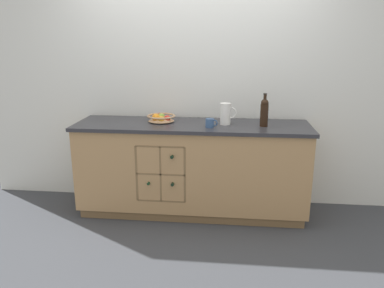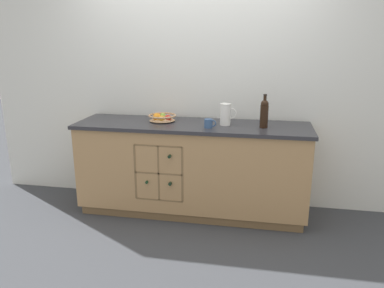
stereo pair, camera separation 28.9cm
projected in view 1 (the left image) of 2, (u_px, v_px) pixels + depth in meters
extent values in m
plane|color=#383A3F|center=(192.00, 211.00, 3.89)|extent=(14.00, 14.00, 0.00)
cube|color=silver|center=(196.00, 84.00, 3.89)|extent=(4.65, 0.06, 2.55)
cube|color=brown|center=(192.00, 207.00, 3.88)|extent=(2.19, 0.53, 0.09)
cube|color=tan|center=(192.00, 166.00, 3.76)|extent=(2.25, 0.59, 0.80)
cube|color=#2D2D33|center=(192.00, 126.00, 3.64)|extent=(2.29, 0.63, 0.03)
cube|color=brown|center=(162.00, 171.00, 3.59)|extent=(0.46, 0.01, 0.54)
cube|color=brown|center=(138.00, 172.00, 3.57)|extent=(0.02, 0.10, 0.54)
cube|color=brown|center=(185.00, 174.00, 3.52)|extent=(0.02, 0.10, 0.54)
cube|color=brown|center=(162.00, 199.00, 3.62)|extent=(0.46, 0.10, 0.02)
cube|color=brown|center=(161.00, 173.00, 3.54)|extent=(0.46, 0.10, 0.02)
cube|color=brown|center=(161.00, 145.00, 3.47)|extent=(0.46, 0.10, 0.02)
cube|color=brown|center=(161.00, 173.00, 3.54)|extent=(0.02, 0.10, 0.54)
cylinder|color=#19381E|center=(153.00, 177.00, 3.70)|extent=(0.07, 0.22, 0.07)
cylinder|color=#19381E|center=(149.00, 182.00, 3.55)|extent=(0.03, 0.09, 0.03)
cylinder|color=black|center=(175.00, 177.00, 3.67)|extent=(0.08, 0.22, 0.08)
cylinder|color=black|center=(173.00, 183.00, 3.52)|extent=(0.03, 0.09, 0.03)
cylinder|color=black|center=(175.00, 152.00, 3.56)|extent=(0.08, 0.18, 0.08)
cylinder|color=black|center=(172.00, 156.00, 3.44)|extent=(0.03, 0.08, 0.03)
cylinder|color=tan|center=(161.00, 121.00, 3.73)|extent=(0.13, 0.13, 0.01)
cone|color=tan|center=(161.00, 118.00, 3.72)|extent=(0.26, 0.26, 0.06)
torus|color=tan|center=(161.00, 116.00, 3.72)|extent=(0.28, 0.28, 0.02)
sphere|color=red|center=(167.00, 118.00, 3.69)|extent=(0.07, 0.07, 0.07)
sphere|color=#7FA838|center=(161.00, 117.00, 3.73)|extent=(0.08, 0.08, 0.08)
sphere|color=red|center=(160.00, 116.00, 3.79)|extent=(0.06, 0.06, 0.06)
sphere|color=gold|center=(161.00, 119.00, 3.66)|extent=(0.06, 0.06, 0.06)
sphere|color=orange|center=(156.00, 118.00, 3.68)|extent=(0.08, 0.08, 0.08)
cylinder|color=white|center=(225.00, 114.00, 3.59)|extent=(0.10, 0.10, 0.21)
torus|color=white|center=(226.00, 103.00, 3.56)|extent=(0.11, 0.11, 0.01)
torus|color=white|center=(231.00, 113.00, 3.58)|extent=(0.11, 0.01, 0.11)
cylinder|color=#385684|center=(210.00, 123.00, 3.48)|extent=(0.08, 0.08, 0.08)
torus|color=#385684|center=(214.00, 123.00, 3.48)|extent=(0.07, 0.01, 0.07)
cylinder|color=black|center=(264.00, 115.00, 3.51)|extent=(0.08, 0.08, 0.21)
sphere|color=black|center=(265.00, 103.00, 3.48)|extent=(0.07, 0.07, 0.07)
cylinder|color=black|center=(265.00, 99.00, 3.47)|extent=(0.03, 0.03, 0.09)
cylinder|color=black|center=(265.00, 94.00, 3.45)|extent=(0.03, 0.03, 0.01)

